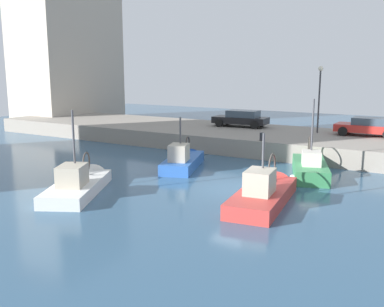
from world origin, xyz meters
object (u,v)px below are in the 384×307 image
fishing_boat_green (309,173)px  parked_car_red (368,126)px  quay_streetlamp (320,88)px  mooring_bollard_mid (262,137)px  fishing_boat_blue (184,165)px  parked_car_black (241,118)px  fishing_boat_red (265,198)px  fishing_boat_white (81,188)px

fishing_boat_green → parked_car_red: bearing=-10.3°
fishing_boat_green → quay_streetlamp: (8.37, 1.89, 4.36)m
mooring_bollard_mid → quay_streetlamp: quay_streetlamp is taller
fishing_boat_blue → mooring_bollard_mid: size_ratio=10.59×
quay_streetlamp → mooring_bollard_mid: bearing=159.8°
parked_car_red → parked_car_black: size_ratio=0.94×
fishing_boat_red → fishing_boat_green: bearing=-2.4°
fishing_boat_red → parked_car_black: bearing=28.5°
fishing_boat_blue → mooring_bollard_mid: 5.71m
quay_streetlamp → parked_car_red: bearing=-85.4°
parked_car_red → quay_streetlamp: (-0.28, 3.46, 2.58)m
fishing_boat_green → parked_car_black: bearing=43.4°
fishing_boat_white → quay_streetlamp: 19.06m
fishing_boat_red → fishing_boat_green: (5.95, -0.25, -0.04)m
fishing_boat_red → parked_car_red: size_ratio=1.55×
parked_car_black → fishing_boat_white: bearing=178.9°
fishing_boat_blue → quay_streetlamp: bearing=-26.7°
fishing_boat_blue → fishing_boat_green: (1.89, -7.05, -0.03)m
mooring_bollard_mid → quay_streetlamp: size_ratio=0.11×
fishing_boat_green → mooring_bollard_mid: 5.00m
quay_streetlamp → parked_car_black: bearing=87.5°
fishing_boat_blue → quay_streetlamp: quay_streetlamp is taller
fishing_boat_green → parked_car_black: size_ratio=1.32×
fishing_boat_blue → fishing_boat_green: fishing_boat_green is taller
fishing_boat_white → fishing_boat_red: 8.79m
fishing_boat_blue → parked_car_red: (10.54, -8.63, 1.74)m
parked_car_red → parked_car_black: parked_car_black is taller
parked_car_red → mooring_bollard_mid: size_ratio=7.77×
fishing_boat_blue → parked_car_black: fishing_boat_blue is taller
fishing_boat_white → fishing_boat_red: (3.04, -8.25, 0.00)m
fishing_boat_green → mooring_bollard_mid: bearing=55.6°
fishing_boat_red → parked_car_red: (14.59, -1.82, 1.74)m
parked_car_black → mooring_bollard_mid: size_ratio=8.24×
fishing_boat_blue → fishing_boat_red: bearing=-120.8°
fishing_boat_white → mooring_bollard_mid: bearing=-21.2°
fishing_boat_red → fishing_boat_green: fishing_boat_green is taller
fishing_boat_green → parked_car_black: 12.03m
fishing_boat_red → quay_streetlamp: (14.31, 1.64, 4.32)m
fishing_boat_red → parked_car_black: (14.59, 7.92, 1.76)m
fishing_boat_green → mooring_bollard_mid: size_ratio=10.86×
fishing_boat_red → fishing_boat_blue: bearing=59.2°
fishing_boat_green → quay_streetlamp: quay_streetlamp is taller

